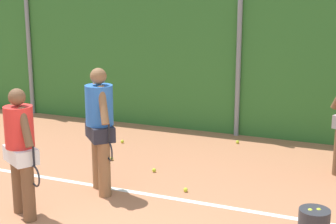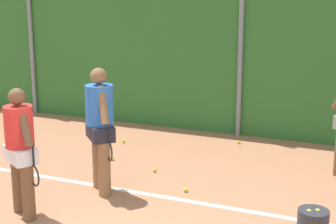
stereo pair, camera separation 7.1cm
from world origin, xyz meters
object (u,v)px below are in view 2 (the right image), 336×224
Objects in this scene: tennis_ball_0 at (186,190)px; tennis_ball_5 at (18,171)px; tennis_ball_1 at (124,141)px; tennis_ball_4 at (239,142)px; player_midcourt at (100,124)px; tennis_ball_11 at (113,158)px; player_foreground_near at (20,146)px; tennis_ball_10 at (155,170)px.

tennis_ball_0 is 2.88m from tennis_ball_5.
tennis_ball_4 is (2.12, 0.85, 0.00)m from tennis_ball_1.
player_midcourt reaches higher than tennis_ball_11.
tennis_ball_11 is (-0.05, 2.47, -0.94)m from player_foreground_near.
tennis_ball_0 and tennis_ball_5 have the same top height.
player_foreground_near reaches higher than tennis_ball_4.
player_midcourt is 28.40× the size of tennis_ball_0.
tennis_ball_1 is 1.80m from tennis_ball_10.
tennis_ball_10 and tennis_ball_11 have the same top height.
tennis_ball_5 and tennis_ball_11 have the same top height.
tennis_ball_4 is at bearing 46.12° from tennis_ball_5.
player_midcourt is 1.62m from tennis_ball_0.
player_foreground_near is 4.77m from tennis_ball_4.
player_foreground_near is at bearing -68.85° from player_midcourt.
player_midcourt is at bearing -158.06° from tennis_ball_0.
tennis_ball_0 is 1.00× the size of tennis_ball_5.
tennis_ball_0 and tennis_ball_4 have the same top height.
tennis_ball_4 is 2.59m from tennis_ball_11.
tennis_ball_1 is at bearing 69.89° from tennis_ball_5.
player_midcourt is (0.52, 1.15, 0.08)m from player_foreground_near.
tennis_ball_11 is at bearing -133.90° from tennis_ball_4.
tennis_ball_1 is (-2.06, 1.88, 0.00)m from tennis_ball_0.
player_midcourt is at bearing -69.25° from tennis_ball_1.
tennis_ball_11 is (-1.73, 0.85, 0.00)m from tennis_ball_0.
tennis_ball_1 is 1.07m from tennis_ball_11.
tennis_ball_11 is (-1.80, -1.87, 0.00)m from tennis_ball_4.
tennis_ball_4 is at bearing 88.60° from tennis_ball_0.
player_foreground_near is at bearing -47.82° from tennis_ball_5.
tennis_ball_4 and tennis_ball_10 have the same top height.
player_foreground_near is 2.52m from tennis_ball_0.
tennis_ball_5 is (-2.86, -0.32, 0.00)m from tennis_ball_0.
tennis_ball_1 is 2.34m from tennis_ball_5.
tennis_ball_0 and tennis_ball_1 have the same top height.
tennis_ball_0 is 1.00× the size of tennis_ball_11.
player_midcourt reaches higher than tennis_ball_0.
tennis_ball_4 and tennis_ball_11 have the same top height.
tennis_ball_1 and tennis_ball_5 have the same top height.
player_foreground_near is at bearing -112.01° from tennis_ball_4.
tennis_ball_1 is 1.00× the size of tennis_ball_11.
tennis_ball_11 is (-0.94, 0.25, 0.00)m from tennis_ball_10.
tennis_ball_4 and tennis_ball_5 have the same top height.
player_midcourt is 1.52m from tennis_ball_10.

